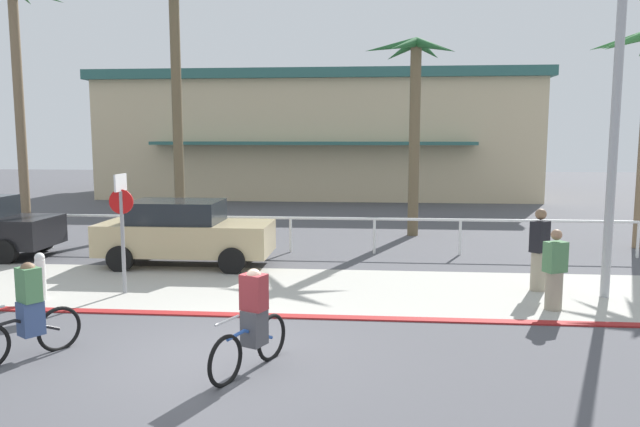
% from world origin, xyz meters
% --- Properties ---
extents(ground_plane, '(80.00, 80.00, 0.00)m').
position_xyz_m(ground_plane, '(0.00, 10.00, 0.00)').
color(ground_plane, '#4C4C51').
extents(sidewalk_strip, '(44.00, 4.00, 0.02)m').
position_xyz_m(sidewalk_strip, '(0.00, 4.20, 0.01)').
color(sidewalk_strip, '#ADAAA0').
rests_on(sidewalk_strip, ground).
extents(curb_paint, '(44.00, 0.24, 0.03)m').
position_xyz_m(curb_paint, '(0.00, 2.20, 0.01)').
color(curb_paint, maroon).
rests_on(curb_paint, ground).
extents(building_backdrop, '(23.79, 12.57, 6.75)m').
position_xyz_m(building_backdrop, '(-0.73, 27.57, 3.39)').
color(building_backdrop, beige).
rests_on(building_backdrop, ground).
extents(rail_fence, '(19.42, 0.08, 1.04)m').
position_xyz_m(rail_fence, '(0.00, 8.50, 0.84)').
color(rail_fence, white).
rests_on(rail_fence, ground).
extents(stop_sign_bike_lane, '(0.52, 0.56, 2.56)m').
position_xyz_m(stop_sign_bike_lane, '(-2.89, 3.54, 1.68)').
color(stop_sign_bike_lane, gray).
rests_on(stop_sign_bike_lane, ground).
extents(bollard_1, '(0.20, 0.20, 1.00)m').
position_xyz_m(bollard_1, '(-4.36, 2.87, 0.52)').
color(bollard_1, white).
rests_on(bollard_1, ground).
extents(streetlight_curb, '(0.24, 2.54, 7.50)m').
position_xyz_m(streetlight_curb, '(7.19, 3.89, 4.28)').
color(streetlight_curb, '#9EA0A5').
rests_on(streetlight_curb, ground).
extents(palm_tree_1, '(3.01, 3.21, 9.09)m').
position_xyz_m(palm_tree_1, '(-11.13, 13.64, 6.75)').
color(palm_tree_1, '#756047').
rests_on(palm_tree_1, ground).
extents(palm_tree_2, '(3.54, 3.22, 9.10)m').
position_xyz_m(palm_tree_2, '(-4.69, 12.85, 6.45)').
color(palm_tree_2, brown).
rests_on(palm_tree_2, ground).
extents(palm_tree_3, '(3.01, 3.35, 6.55)m').
position_xyz_m(palm_tree_3, '(3.69, 11.84, 4.89)').
color(palm_tree_3, brown).
rests_on(palm_tree_3, ground).
extents(car_tan_1, '(4.40, 2.02, 1.69)m').
position_xyz_m(car_tan_1, '(-2.51, 6.47, 0.87)').
color(car_tan_1, tan).
rests_on(car_tan_1, ground).
extents(cyclist_blue_0, '(0.81, 1.68, 1.50)m').
position_xyz_m(cyclist_blue_0, '(0.66, -0.35, 0.69)').
color(cyclist_blue_0, black).
rests_on(cyclist_blue_0, ground).
extents(cyclist_black_1, '(1.07, 1.54, 1.50)m').
position_xyz_m(cyclist_black_1, '(-2.81, -0.21, 0.69)').
color(cyclist_black_1, black).
rests_on(cyclist_black_1, ground).
extents(pedestrian_0, '(0.47, 0.46, 1.81)m').
position_xyz_m(pedestrian_0, '(5.94, 4.54, 0.84)').
color(pedestrian_0, gray).
rests_on(pedestrian_0, ground).
extents(pedestrian_1, '(0.47, 0.43, 1.59)m').
position_xyz_m(pedestrian_1, '(5.84, 3.06, 0.73)').
color(pedestrian_1, gray).
rests_on(pedestrian_1, ground).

